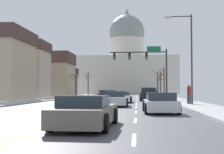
# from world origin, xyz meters

# --- Properties ---
(ground) EXTENTS (20.00, 180.00, 0.20)m
(ground) POSITION_xyz_m (0.00, -0.00, 0.02)
(ground) COLOR #47474C
(signal_gantry) EXTENTS (7.91, 0.41, 7.22)m
(signal_gantry) POSITION_xyz_m (4.84, 14.43, 5.36)
(signal_gantry) COLOR #28282D
(signal_gantry) RESTS_ON ground
(street_lamp_right) EXTENTS (2.35, 0.24, 7.64)m
(street_lamp_right) POSITION_xyz_m (7.88, -1.45, 4.69)
(street_lamp_right) COLOR #333338
(street_lamp_right) RESTS_ON ground
(capitol_building) EXTENTS (33.20, 23.68, 30.09)m
(capitol_building) POSITION_xyz_m (0.00, 78.55, 9.26)
(capitol_building) COLOR beige
(capitol_building) RESTS_ON ground
(pickup_truck_near_00) EXTENTS (2.34, 5.73, 1.63)m
(pickup_truck_near_00) POSITION_xyz_m (5.03, 11.10, 0.74)
(pickup_truck_near_00) COLOR black
(pickup_truck_near_00) RESTS_ON ground
(sedan_near_01) EXTENTS (2.04, 4.37, 1.15)m
(sedan_near_01) POSITION_xyz_m (1.99, 4.99, 0.55)
(sedan_near_01) COLOR silver
(sedan_near_01) RESTS_ON ground
(sedan_near_02) EXTENTS (2.10, 4.48, 1.25)m
(sedan_near_02) POSITION_xyz_m (1.80, -2.18, 0.59)
(sedan_near_02) COLOR silver
(sedan_near_02) RESTS_ON ground
(sedan_near_03) EXTENTS (2.08, 4.30, 1.22)m
(sedan_near_03) POSITION_xyz_m (4.97, -9.17, 0.57)
(sedan_near_03) COLOR silver
(sedan_near_03) RESTS_ON ground
(sedan_near_04) EXTENTS (2.15, 4.54, 1.18)m
(sedan_near_04) POSITION_xyz_m (1.70, -16.44, 0.56)
(sedan_near_04) COLOR #6B6056
(sedan_near_04) RESTS_ON ground
(sedan_oncoming_00) EXTENTS (2.02, 4.37, 1.15)m
(sedan_oncoming_00) POSITION_xyz_m (-1.81, 23.16, 0.54)
(sedan_oncoming_00) COLOR black
(sedan_oncoming_00) RESTS_ON ground
(sedan_oncoming_01) EXTENTS (2.03, 4.62, 1.23)m
(sedan_oncoming_01) POSITION_xyz_m (-1.79, 35.25, 0.59)
(sedan_oncoming_01) COLOR silver
(sedan_oncoming_01) RESTS_ON ground
(sedan_oncoming_02) EXTENTS (1.97, 4.52, 1.26)m
(sedan_oncoming_02) POSITION_xyz_m (-5.19, 48.07, 0.59)
(sedan_oncoming_02) COLOR #9EA3A8
(sedan_oncoming_02) RESTS_ON ground
(sedan_oncoming_03) EXTENTS (2.05, 4.21, 1.16)m
(sedan_oncoming_03) POSITION_xyz_m (-5.40, 58.37, 0.55)
(sedan_oncoming_03) COLOR black
(sedan_oncoming_03) RESTS_ON ground
(flank_building_00) EXTENTS (11.13, 8.32, 9.01)m
(flank_building_00) POSITION_xyz_m (-15.45, 34.47, 4.58)
(flank_building_00) COLOR tan
(flank_building_00) RESTS_ON ground
(flank_building_01) EXTENTS (8.98, 6.71, 9.76)m
(flank_building_01) POSITION_xyz_m (-16.59, 23.95, 4.94)
(flank_building_01) COLOR #B2A38E
(flank_building_01) RESTS_ON ground
(flank_building_03) EXTENTS (13.81, 7.91, 6.74)m
(flank_building_03) POSITION_xyz_m (-18.39, 45.90, 3.42)
(flank_building_03) COLOR #8C6656
(flank_building_03) RESTS_ON ground
(bare_tree_00) EXTENTS (2.00, 2.29, 5.21)m
(bare_tree_00) POSITION_xyz_m (8.26, 26.37, 2.95)
(bare_tree_00) COLOR brown
(bare_tree_00) RESTS_ON ground
(bare_tree_01) EXTENTS (2.32, 1.80, 5.41)m
(bare_tree_01) POSITION_xyz_m (-8.85, 33.04, 2.66)
(bare_tree_01) COLOR #4C3D2D
(bare_tree_01) RESTS_ON ground
(bare_tree_02) EXTENTS (2.74, 1.60, 6.09)m
(bare_tree_02) POSITION_xyz_m (8.64, 48.36, 3.07)
(bare_tree_02) COLOR brown
(bare_tree_02) RESTS_ON ground
(bare_tree_03) EXTENTS (2.88, 1.98, 5.82)m
(bare_tree_03) POSITION_xyz_m (-9.00, 49.39, 3.33)
(bare_tree_03) COLOR #4C3D2D
(bare_tree_03) RESTS_ON ground
(bare_tree_04) EXTENTS (2.36, 1.81, 5.71)m
(bare_tree_04) POSITION_xyz_m (8.91, 42.80, 2.96)
(bare_tree_04) COLOR #4C3D2D
(bare_tree_04) RESTS_ON ground
(pedestrian_00) EXTENTS (0.35, 0.34, 1.75)m
(pedestrian_00) POSITION_xyz_m (8.14, -0.31, 1.11)
(pedestrian_00) COLOR #33333D
(pedestrian_00) RESTS_ON ground
(bicycle_parked) EXTENTS (0.12, 1.77, 0.85)m
(bicycle_parked) POSITION_xyz_m (8.67, 2.94, 0.49)
(bicycle_parked) COLOR black
(bicycle_parked) RESTS_ON ground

